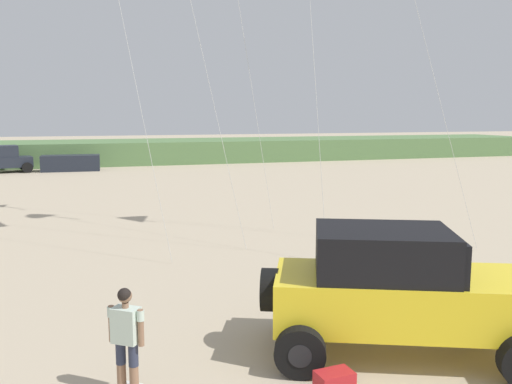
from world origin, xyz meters
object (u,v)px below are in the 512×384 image
(person_watching, at_px, (126,335))
(distant_sedan, at_px, (71,163))
(cooler_box, at_px, (334,384))
(distant_pickup, at_px, (0,160))
(jeep, at_px, (398,289))

(person_watching, height_order, distant_sedan, person_watching)
(cooler_box, distance_m, distant_sedan, 36.38)
(cooler_box, bearing_deg, distant_pickup, 99.13)
(jeep, height_order, distant_pickup, jeep)
(cooler_box, distance_m, distant_pickup, 37.51)
(distant_pickup, xyz_separation_m, distant_sedan, (4.91, -0.20, -0.34))
(person_watching, bearing_deg, distant_pickup, 100.42)
(person_watching, bearing_deg, distant_sedan, 92.58)
(jeep, relative_size, person_watching, 3.00)
(distant_sedan, bearing_deg, jeep, -77.49)
(jeep, height_order, cooler_box, jeep)
(distant_pickup, bearing_deg, cooler_box, -75.39)
(person_watching, height_order, distant_pickup, distant_pickup)
(cooler_box, relative_size, distant_pickup, 0.11)
(jeep, height_order, distant_sedan, jeep)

